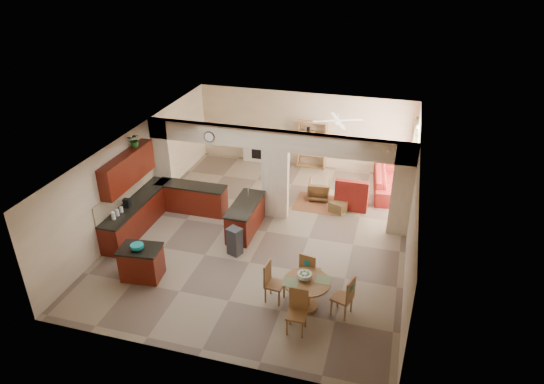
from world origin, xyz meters
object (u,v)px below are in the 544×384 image
(kitchen_island, at_px, (142,262))
(armchair, at_px, (319,190))
(dining_table, at_px, (307,290))
(sofa, at_px, (389,182))

(kitchen_island, height_order, armchair, kitchen_island)
(dining_table, bearing_deg, sofa, 77.18)
(dining_table, xyz_separation_m, armchair, (-0.73, 5.34, -0.18))
(kitchen_island, relative_size, sofa, 0.43)
(kitchen_island, relative_size, armchair, 1.56)
(sofa, distance_m, armchair, 2.49)
(sofa, xyz_separation_m, armchair, (-2.20, -1.15, -0.05))
(armchair, bearing_deg, sofa, -158.22)
(kitchen_island, relative_size, dining_table, 1.00)
(sofa, bearing_deg, kitchen_island, 132.73)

